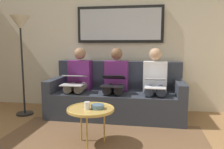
# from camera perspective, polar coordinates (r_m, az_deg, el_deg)

# --- Properties ---
(wall_rear) EXTENTS (6.00, 0.12, 2.60)m
(wall_rear) POSITION_cam_1_polar(r_m,az_deg,el_deg) (4.26, 2.10, 8.97)
(wall_rear) COLOR beige
(wall_rear) RESTS_ON ground_plane
(area_rug) EXTENTS (2.60, 1.80, 0.01)m
(area_rug) POSITION_cam_1_polar(r_m,az_deg,el_deg) (2.81, -3.12, -17.65)
(area_rug) COLOR brown
(area_rug) RESTS_ON ground_plane
(couch) EXTENTS (2.20, 0.90, 0.90)m
(couch) POSITION_cam_1_polar(r_m,az_deg,el_deg) (3.89, 1.06, -5.60)
(couch) COLOR #2D333D
(couch) RESTS_ON ground_plane
(framed_mirror) EXTENTS (1.56, 0.05, 0.65)m
(framed_mirror) POSITION_cam_1_polar(r_m,az_deg,el_deg) (4.18, 1.94, 12.43)
(framed_mirror) COLOR black
(coffee_table) EXTENTS (0.56, 0.56, 0.46)m
(coffee_table) POSITION_cam_1_polar(r_m,az_deg,el_deg) (2.73, -5.37, -8.77)
(coffee_table) COLOR tan
(coffee_table) RESTS_ON ground_plane
(cup) EXTENTS (0.07, 0.07, 0.09)m
(cup) POSITION_cam_1_polar(r_m,az_deg,el_deg) (2.68, -6.25, -7.77)
(cup) COLOR silver
(cup) RESTS_ON coffee_table
(bowl) EXTENTS (0.15, 0.15, 0.05)m
(bowl) POSITION_cam_1_polar(r_m,az_deg,el_deg) (2.70, -3.62, -8.05)
(bowl) COLOR slate
(bowl) RESTS_ON coffee_table
(person_left) EXTENTS (0.38, 0.58, 1.14)m
(person_left) POSITION_cam_1_polar(r_m,az_deg,el_deg) (3.72, 10.70, -1.67)
(person_left) COLOR silver
(person_left) RESTS_ON couch
(laptop_white) EXTENTS (0.31, 0.33, 0.14)m
(laptop_white) POSITION_cam_1_polar(r_m,az_deg,el_deg) (3.47, 10.76, -2.06)
(laptop_white) COLOR white
(person_middle) EXTENTS (0.38, 0.58, 1.14)m
(person_middle) POSITION_cam_1_polar(r_m,az_deg,el_deg) (3.76, 0.91, -1.42)
(person_middle) COLOR #66236B
(person_middle) RESTS_ON couch
(laptop_black) EXTENTS (0.35, 0.39, 0.17)m
(laptop_black) POSITION_cam_1_polar(r_m,az_deg,el_deg) (3.54, 0.33, -1.66)
(laptop_black) COLOR black
(person_right) EXTENTS (0.38, 0.58, 1.14)m
(person_right) POSITION_cam_1_polar(r_m,az_deg,el_deg) (3.91, -8.39, -1.15)
(person_right) COLOR #66236B
(person_right) RESTS_ON couch
(laptop_silver) EXTENTS (0.35, 0.37, 0.15)m
(laptop_silver) POSITION_cam_1_polar(r_m,az_deg,el_deg) (3.68, -9.57, -1.33)
(laptop_silver) COLOR silver
(standing_lamp) EXTENTS (0.32, 0.32, 1.66)m
(standing_lamp) POSITION_cam_1_polar(r_m,az_deg,el_deg) (4.08, -21.93, 9.48)
(standing_lamp) COLOR black
(standing_lamp) RESTS_ON ground_plane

